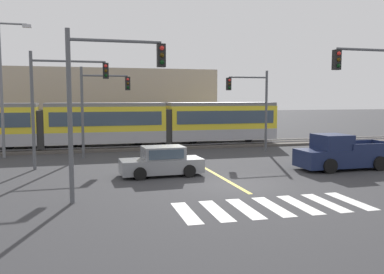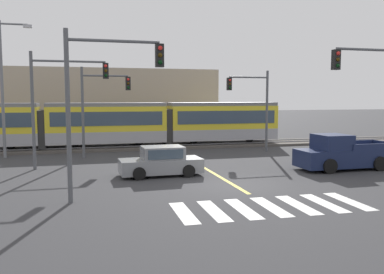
% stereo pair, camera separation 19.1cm
% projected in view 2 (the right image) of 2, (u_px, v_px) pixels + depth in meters
% --- Properties ---
extents(ground_plane, '(200.00, 200.00, 0.00)m').
position_uv_depth(ground_plane, '(234.00, 185.00, 18.67)').
color(ground_plane, '#333335').
extents(track_bed, '(120.00, 4.00, 0.18)m').
position_uv_depth(track_bed, '(169.00, 146.00, 33.13)').
color(track_bed, '#4C4742').
rests_on(track_bed, ground).
extents(rail_near, '(120.00, 0.08, 0.10)m').
position_uv_depth(rail_near, '(170.00, 145.00, 32.43)').
color(rail_near, '#939399').
rests_on(rail_near, track_bed).
extents(rail_far, '(120.00, 0.08, 0.10)m').
position_uv_depth(rail_far, '(167.00, 143.00, 33.81)').
color(rail_far, '#939399').
rests_on(rail_far, track_bed).
extents(light_rail_tram, '(28.00, 2.64, 3.43)m').
position_uv_depth(light_rail_tram, '(107.00, 123.00, 31.69)').
color(light_rail_tram, '#9E9EA3').
rests_on(light_rail_tram, track_bed).
extents(crosswalk_stripe_0, '(0.61, 2.81, 0.01)m').
position_uv_depth(crosswalk_stripe_0, '(184.00, 213.00, 14.22)').
color(crosswalk_stripe_0, silver).
rests_on(crosswalk_stripe_0, ground).
extents(crosswalk_stripe_1, '(0.61, 2.81, 0.01)m').
position_uv_depth(crosswalk_stripe_1, '(214.00, 211.00, 14.48)').
color(crosswalk_stripe_1, silver).
rests_on(crosswalk_stripe_1, ground).
extents(crosswalk_stripe_2, '(0.61, 2.81, 0.01)m').
position_uv_depth(crosswalk_stripe_2, '(243.00, 209.00, 14.75)').
color(crosswalk_stripe_2, silver).
rests_on(crosswalk_stripe_2, ground).
extents(crosswalk_stripe_3, '(0.61, 2.81, 0.01)m').
position_uv_depth(crosswalk_stripe_3, '(271.00, 207.00, 15.01)').
color(crosswalk_stripe_3, silver).
rests_on(crosswalk_stripe_3, ground).
extents(crosswalk_stripe_4, '(0.61, 2.81, 0.01)m').
position_uv_depth(crosswalk_stripe_4, '(298.00, 205.00, 15.27)').
color(crosswalk_stripe_4, silver).
rests_on(crosswalk_stripe_4, ground).
extents(crosswalk_stripe_5, '(0.61, 2.81, 0.01)m').
position_uv_depth(crosswalk_stripe_5, '(324.00, 203.00, 15.53)').
color(crosswalk_stripe_5, silver).
rests_on(crosswalk_stripe_5, ground).
extents(crosswalk_stripe_6, '(0.61, 2.81, 0.01)m').
position_uv_depth(crosswalk_stripe_6, '(349.00, 201.00, 15.80)').
color(crosswalk_stripe_6, silver).
rests_on(crosswalk_stripe_6, ground).
extents(lane_centre_line, '(0.20, 14.85, 0.01)m').
position_uv_depth(lane_centre_line, '(200.00, 165.00, 24.08)').
color(lane_centre_line, gold).
rests_on(lane_centre_line, ground).
extents(sedan_crossing, '(4.25, 2.02, 1.52)m').
position_uv_depth(sedan_crossing, '(161.00, 162.00, 20.95)').
color(sedan_crossing, gray).
rests_on(sedan_crossing, ground).
extents(pickup_truck, '(5.41, 2.26, 1.98)m').
position_uv_depth(pickup_truck, '(342.00, 154.00, 22.77)').
color(pickup_truck, '#192347').
rests_on(pickup_truck, ground).
extents(traffic_light_near_left, '(3.75, 0.38, 6.57)m').
position_uv_depth(traffic_light_near_left, '(100.00, 89.00, 15.45)').
color(traffic_light_near_left, '#515459').
rests_on(traffic_light_near_left, ground).
extents(traffic_light_far_right, '(3.25, 0.38, 6.00)m').
position_uv_depth(traffic_light_far_right, '(254.00, 99.00, 29.94)').
color(traffic_light_far_right, '#515459').
rests_on(traffic_light_far_right, ground).
extents(traffic_light_near_right, '(3.75, 0.38, 6.63)m').
position_uv_depth(traffic_light_near_right, '(378.00, 90.00, 19.03)').
color(traffic_light_near_right, '#515459').
rests_on(traffic_light_near_right, ground).
extents(traffic_light_mid_left, '(4.25, 0.38, 6.55)m').
position_uv_depth(traffic_light_mid_left, '(58.00, 92.00, 22.72)').
color(traffic_light_mid_left, '#515459').
rests_on(traffic_light_mid_left, ground).
extents(traffic_light_far_left, '(3.25, 0.38, 6.03)m').
position_uv_depth(traffic_light_far_left, '(99.00, 99.00, 26.96)').
color(traffic_light_far_left, '#515459').
rests_on(traffic_light_far_left, ground).
extents(street_lamp_west, '(2.11, 0.28, 9.01)m').
position_uv_depth(street_lamp_west, '(5.00, 81.00, 26.75)').
color(street_lamp_west, slate).
rests_on(street_lamp_west, ground).
extents(building_backdrop_far, '(21.57, 6.00, 6.80)m').
position_uv_depth(building_backdrop_far, '(108.00, 104.00, 41.02)').
color(building_backdrop_far, tan).
rests_on(building_backdrop_far, ground).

